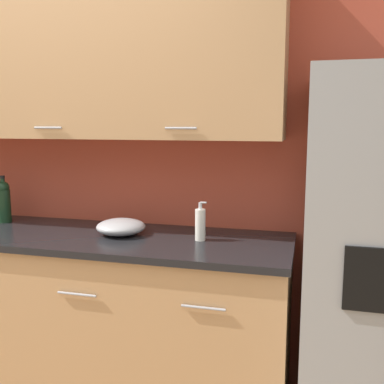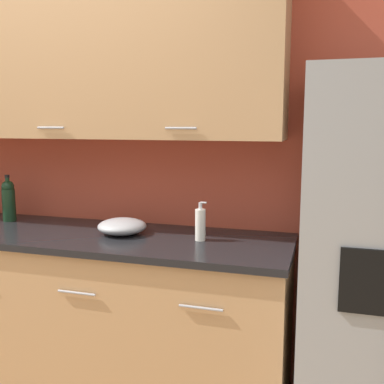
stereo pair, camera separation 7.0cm
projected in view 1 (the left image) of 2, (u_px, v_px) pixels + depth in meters
wall_back at (57, 121)px, 2.68m from camera, size 10.00×0.39×2.60m
counter_unit at (58, 308)px, 2.55m from camera, size 2.59×0.64×0.91m
wine_bottle at (4, 201)px, 2.69m from camera, size 0.08×0.08×0.28m
soap_dispenser at (200, 224)px, 2.27m from camera, size 0.06×0.05×0.20m
mixing_bowl at (121, 227)px, 2.40m from camera, size 0.26×0.26×0.08m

